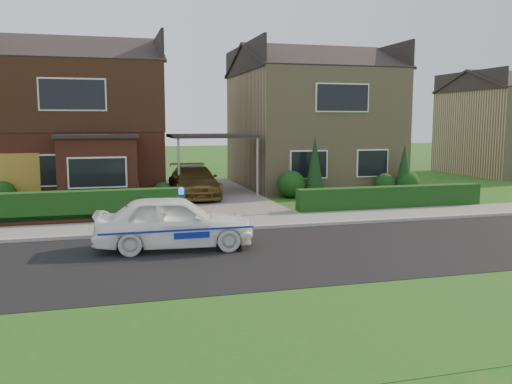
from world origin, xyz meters
name	(u,v)px	position (x,y,z in m)	size (l,w,h in m)	color
ground	(293,252)	(0.00, 0.00, 0.00)	(120.00, 120.00, 0.00)	#175416
road	(293,252)	(0.00, 0.00, 0.00)	(60.00, 6.00, 0.02)	black
kerb	(261,227)	(0.00, 3.05, 0.06)	(60.00, 0.16, 0.12)	#9E9993
sidewalk	(252,222)	(0.00, 4.10, 0.05)	(60.00, 2.00, 0.10)	slate
grass_verge	(389,320)	(0.00, -5.00, 0.00)	(60.00, 4.00, 0.01)	#175416
driveway	(213,194)	(0.00, 11.00, 0.06)	(3.80, 12.00, 0.12)	#666059
house_left	(79,111)	(-5.78, 13.90, 3.81)	(7.50, 9.53, 7.25)	brown
house_right	(310,115)	(5.80, 13.99, 3.66)	(7.50, 8.06, 7.25)	tan
carport_link	(213,137)	(0.00, 10.95, 2.66)	(3.80, 3.00, 2.77)	black
garage_door	(11,180)	(-8.25, 9.96, 1.05)	(2.20, 0.10, 2.10)	olive
dwarf_wall	(70,220)	(-5.80, 5.30, 0.18)	(7.70, 0.25, 0.36)	brown
hedge_left	(70,225)	(-5.80, 5.45, 0.00)	(7.50, 0.55, 0.90)	#143310
hedge_right	(391,210)	(5.80, 5.35, 0.00)	(7.50, 0.55, 0.80)	#143310
shrub_left_far	(2,195)	(-8.50, 9.50, 0.54)	(1.08, 1.08, 1.08)	#143310
shrub_left_mid	(123,189)	(-4.00, 9.30, 0.66)	(1.32, 1.32, 1.32)	#143310
shrub_left_near	(162,192)	(-2.40, 9.60, 0.42)	(0.84, 0.84, 0.84)	#143310
shrub_right_near	(291,184)	(3.20, 9.40, 0.60)	(1.20, 1.20, 1.20)	#143310
shrub_right_mid	(385,184)	(7.80, 9.50, 0.48)	(0.96, 0.96, 0.96)	#143310
shrub_right_far	(407,182)	(8.80, 9.20, 0.54)	(1.08, 1.08, 1.08)	#143310
conifer_a	(315,168)	(4.20, 9.20, 1.30)	(0.90, 0.90, 2.60)	black
conifer_b	(404,170)	(8.60, 9.20, 1.10)	(0.90, 0.90, 2.20)	black
neighbour_right	(509,133)	(20.00, 16.00, 2.60)	(6.50, 7.00, 5.20)	tan
police_car	(174,222)	(-2.89, 1.20, 0.71)	(3.83, 4.28, 1.58)	white
driveway_car	(194,181)	(-1.00, 10.09, 0.79)	(1.87, 4.61, 1.34)	brown
potted_plant_a	(66,200)	(-6.14, 8.61, 0.37)	(0.39, 0.27, 0.75)	gray
potted_plant_b	(111,201)	(-4.49, 7.66, 0.42)	(0.46, 0.37, 0.84)	gray
potted_plant_c	(141,201)	(-3.40, 7.60, 0.37)	(0.42, 0.42, 0.74)	gray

